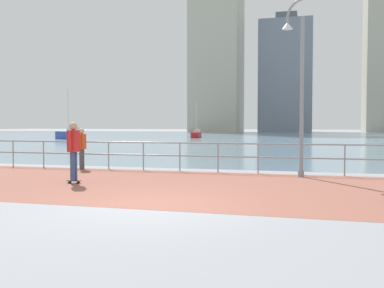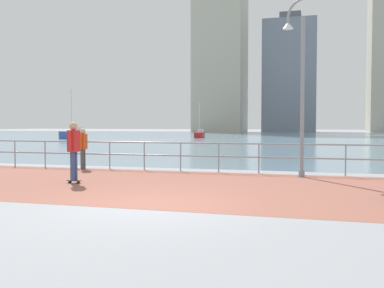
{
  "view_description": "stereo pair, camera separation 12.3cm",
  "coord_description": "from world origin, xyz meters",
  "px_view_note": "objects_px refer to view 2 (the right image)",
  "views": [
    {
      "loc": [
        3.19,
        -8.59,
        1.67
      ],
      "look_at": [
        -0.24,
        3.82,
        1.1
      ],
      "focal_mm": 40.91,
      "sensor_mm": 36.0,
      "label": 1
    },
    {
      "loc": [
        3.3,
        -8.55,
        1.67
      ],
      "look_at": [
        -0.24,
        3.82,
        1.1
      ],
      "focal_mm": 40.91,
      "sensor_mm": 36.0,
      "label": 2
    }
  ],
  "objects_px": {
    "lamppost": "(298,79)",
    "skateboarder": "(74,147)",
    "bystander": "(83,145)",
    "sailboat_red": "(200,134)",
    "sailboat_gray": "(72,134)"
  },
  "relations": [
    {
      "from": "lamppost",
      "to": "skateboarder",
      "type": "xyz_separation_m",
      "value": [
        -6.03,
        -3.43,
        -2.09
      ]
    },
    {
      "from": "bystander",
      "to": "sailboat_red",
      "type": "bearing_deg",
      "value": 98.81
    },
    {
      "from": "sailboat_red",
      "to": "sailboat_gray",
      "type": "bearing_deg",
      "value": -142.92
    },
    {
      "from": "bystander",
      "to": "sailboat_gray",
      "type": "xyz_separation_m",
      "value": [
        -18.92,
        30.37,
        -0.34
      ]
    },
    {
      "from": "sailboat_red",
      "to": "skateboarder",
      "type": "bearing_deg",
      "value": -79.61
    },
    {
      "from": "lamppost",
      "to": "skateboarder",
      "type": "relative_size",
      "value": 3.26
    },
    {
      "from": "bystander",
      "to": "sailboat_red",
      "type": "relative_size",
      "value": 0.34
    },
    {
      "from": "bystander",
      "to": "sailboat_gray",
      "type": "distance_m",
      "value": 35.78
    },
    {
      "from": "lamppost",
      "to": "bystander",
      "type": "bearing_deg",
      "value": 178.67
    },
    {
      "from": "bystander",
      "to": "skateboarder",
      "type": "bearing_deg",
      "value": -63.56
    },
    {
      "from": "lamppost",
      "to": "skateboarder",
      "type": "bearing_deg",
      "value": -150.37
    },
    {
      "from": "bystander",
      "to": "sailboat_gray",
      "type": "relative_size",
      "value": 0.26
    },
    {
      "from": "skateboarder",
      "to": "sailboat_red",
      "type": "height_order",
      "value": "sailboat_red"
    },
    {
      "from": "skateboarder",
      "to": "sailboat_red",
      "type": "xyz_separation_m",
      "value": [
        -8.0,
        43.6,
        -0.62
      ]
    },
    {
      "from": "skateboarder",
      "to": "sailboat_gray",
      "type": "relative_size",
      "value": 0.3
    }
  ]
}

